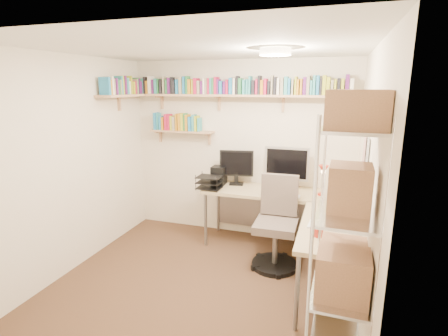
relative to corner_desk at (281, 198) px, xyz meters
The scene contains 6 objects.
ground 1.40m from the corner_desk, 127.16° to the right, with size 3.20×3.20×0.00m, color #432B1D.
room_shell 1.39m from the corner_desk, 127.02° to the right, with size 3.24×3.04×2.52m.
wall_shelves 1.72m from the corner_desk, 161.77° to the left, with size 3.12×1.09×0.80m.
corner_desk is the anchor object (origin of this frame).
office_chair 0.40m from the corner_desk, 90.18° to the right, with size 0.58×0.59×1.11m.
wire_rack 1.95m from the corner_desk, 67.47° to the right, with size 0.44×0.87×2.13m.
Camera 1 is at (1.31, -3.25, 2.15)m, focal length 28.00 mm.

